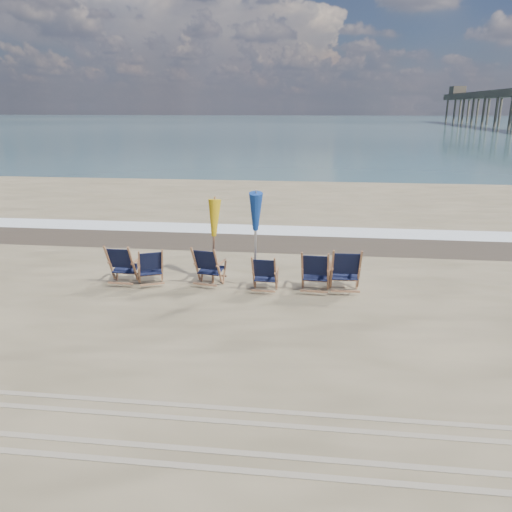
# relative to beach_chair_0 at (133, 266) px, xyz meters

# --- Properties ---
(ocean) EXTENTS (400.00, 400.00, 0.00)m
(ocean) POSITION_rel_beach_chair_0_xyz_m (2.88, 125.61, -0.51)
(ocean) COLOR #3C5B63
(ocean) RESTS_ON ground
(surf_foam) EXTENTS (200.00, 1.40, 0.01)m
(surf_foam) POSITION_rel_beach_chair_0_xyz_m (2.88, 5.91, -0.50)
(surf_foam) COLOR silver
(surf_foam) RESTS_ON ground
(wet_sand_strip) EXTENTS (200.00, 2.60, 0.00)m
(wet_sand_strip) POSITION_rel_beach_chair_0_xyz_m (2.88, 4.41, -0.51)
(wet_sand_strip) COLOR #42362A
(wet_sand_strip) RESTS_ON ground
(tire_tracks) EXTENTS (80.00, 1.30, 0.01)m
(tire_tracks) POSITION_rel_beach_chair_0_xyz_m (2.88, -5.19, -0.50)
(tire_tracks) COLOR gray
(tire_tracks) RESTS_ON ground
(beach_chair_0) EXTENTS (0.67, 0.75, 1.01)m
(beach_chair_0) POSITION_rel_beach_chair_0_xyz_m (0.00, 0.00, 0.00)
(beach_chair_0) COLOR black
(beach_chair_0) RESTS_ON ground
(beach_chair_1) EXTENTS (0.82, 0.85, 0.93)m
(beach_chair_1) POSITION_rel_beach_chair_0_xyz_m (0.65, 0.14, -0.04)
(beach_chair_1) COLOR black
(beach_chair_1) RESTS_ON ground
(beach_chair_2) EXTENTS (0.76, 0.82, 0.99)m
(beach_chair_2) POSITION_rel_beach_chair_0_xyz_m (1.97, 0.11, -0.01)
(beach_chair_2) COLOR black
(beach_chair_2) RESTS_ON ground
(beach_chair_3) EXTENTS (0.60, 0.67, 0.89)m
(beach_chair_3) POSITION_rel_beach_chair_0_xyz_m (3.30, -0.09, -0.06)
(beach_chair_3) COLOR black
(beach_chair_3) RESTS_ON ground
(beach_chair_4) EXTENTS (0.70, 0.77, 1.02)m
(beach_chair_4) POSITION_rel_beach_chair_0_xyz_m (4.46, -0.01, 0.00)
(beach_chair_4) COLOR black
(beach_chair_4) RESTS_ON ground
(beach_chair_5) EXTENTS (0.71, 0.80, 1.07)m
(beach_chair_5) POSITION_rel_beach_chair_0_xyz_m (5.14, 0.11, 0.03)
(beach_chair_5) COLOR black
(beach_chair_5) RESTS_ON ground
(umbrella_yellow) EXTENTS (0.30, 0.30, 1.97)m
(umbrella_yellow) POSITION_rel_beach_chair_0_xyz_m (1.80, 0.51, 0.95)
(umbrella_yellow) COLOR #926141
(umbrella_yellow) RESTS_ON ground
(umbrella_blue) EXTENTS (0.30, 0.30, 2.30)m
(umbrella_blue) POSITION_rel_beach_chair_0_xyz_m (2.83, 0.07, 1.26)
(umbrella_blue) COLOR #A5A5AD
(umbrella_blue) RESTS_ON ground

